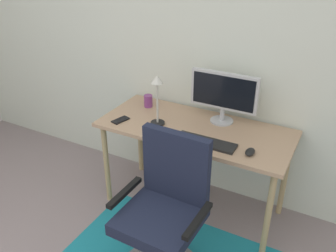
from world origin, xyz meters
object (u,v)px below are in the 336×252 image
at_px(cell_phone, 121,120).
at_px(desk_lamp, 157,93).
at_px(keyboard, 206,142).
at_px(office_chair, 164,226).
at_px(computer_mouse, 250,152).
at_px(desk, 195,136).
at_px(coffee_cup, 148,101).
at_px(monitor, 224,93).

height_order(cell_phone, desk_lamp, desk_lamp).
relative_size(keyboard, office_chair, 0.42).
distance_m(computer_mouse, cell_phone, 1.04).
height_order(keyboard, office_chair, office_chair).
height_order(desk, coffee_cup, coffee_cup).
bearing_deg(coffee_cup, cell_phone, -99.78).
distance_m(keyboard, desk_lamp, 0.52).
bearing_deg(desk_lamp, coffee_cup, 133.41).
bearing_deg(desk_lamp, cell_phone, -162.30).
height_order(computer_mouse, cell_phone, computer_mouse).
distance_m(computer_mouse, desk_lamp, 0.80).
bearing_deg(office_chair, desk, 100.99).
bearing_deg(desk_lamp, keyboard, -12.51).
relative_size(computer_mouse, desk_lamp, 0.26).
height_order(desk, office_chair, office_chair).
relative_size(desk, coffee_cup, 14.35).
xyz_separation_m(computer_mouse, desk_lamp, (-0.76, 0.09, 0.24)).
xyz_separation_m(desk, cell_phone, (-0.56, -0.18, 0.08)).
bearing_deg(desk_lamp, monitor, 32.57).
height_order(monitor, keyboard, monitor).
relative_size(monitor, computer_mouse, 5.01).
bearing_deg(cell_phone, computer_mouse, 15.02).
xyz_separation_m(keyboard, cell_phone, (-0.72, 0.01, -0.00)).
relative_size(computer_mouse, cell_phone, 0.74).
xyz_separation_m(monitor, keyboard, (0.02, -0.37, -0.23)).
relative_size(monitor, office_chair, 0.51).
height_order(keyboard, coffee_cup, coffee_cup).
bearing_deg(coffee_cup, office_chair, -54.27).
height_order(desk, desk_lamp, desk_lamp).
bearing_deg(desk_lamp, desk, 17.71).
bearing_deg(keyboard, monitor, 93.05).
bearing_deg(monitor, cell_phone, -152.96).
distance_m(computer_mouse, coffee_cup, 1.04).
bearing_deg(monitor, desk_lamp, -147.43).
height_order(desk, cell_phone, cell_phone).
bearing_deg(office_chair, desk_lamp, 123.80).
relative_size(coffee_cup, cell_phone, 0.73).
bearing_deg(office_chair, monitor, 89.90).
relative_size(cell_phone, office_chair, 0.14).
bearing_deg(desk, computer_mouse, -20.40).
xyz_separation_m(keyboard, coffee_cup, (-0.67, 0.34, 0.04)).
distance_m(cell_phone, office_chair, 0.94).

